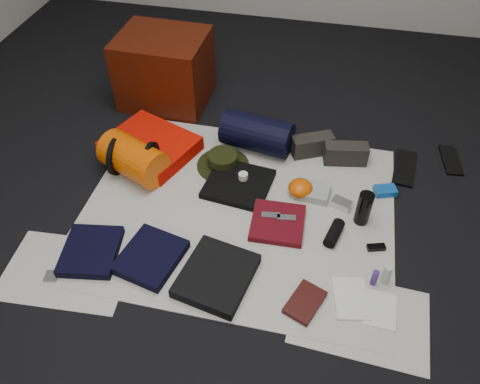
% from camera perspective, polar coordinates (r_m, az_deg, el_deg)
% --- Properties ---
extents(floor, '(4.50, 4.50, 0.02)m').
position_cam_1_polar(floor, '(2.47, -0.19, -2.35)').
color(floor, black).
rests_on(floor, ground).
extents(newspaper_mat, '(1.60, 1.30, 0.01)m').
position_cam_1_polar(newspaper_mat, '(2.46, -0.19, -2.15)').
color(newspaper_mat, silver).
rests_on(newspaper_mat, floor).
extents(newspaper_sheet_front_left, '(0.61, 0.44, 0.00)m').
position_cam_1_polar(newspaper_sheet_front_left, '(2.36, -20.32, -8.98)').
color(newspaper_sheet_front_left, silver).
rests_on(newspaper_sheet_front_left, floor).
extents(newspaper_sheet_front_right, '(0.60, 0.43, 0.00)m').
position_cam_1_polar(newspaper_sheet_front_right, '(2.15, 14.40, -14.57)').
color(newspaper_sheet_front_right, silver).
rests_on(newspaper_sheet_front_right, floor).
extents(red_cabinet, '(0.55, 0.47, 0.45)m').
position_cam_1_polar(red_cabinet, '(3.15, -9.17, 14.56)').
color(red_cabinet, '#431104').
rests_on(red_cabinet, floor).
extents(sleeping_pad, '(0.60, 0.55, 0.09)m').
position_cam_1_polar(sleeping_pad, '(2.81, -10.87, 5.54)').
color(sleeping_pad, red).
rests_on(sleeping_pad, newspaper_mat).
extents(stuff_sack, '(0.42, 0.34, 0.21)m').
position_cam_1_polar(stuff_sack, '(2.65, -12.83, 3.98)').
color(stuff_sack, '#CC4903').
rests_on(stuff_sack, newspaper_mat).
extents(sack_strap_left, '(0.02, 0.22, 0.22)m').
position_cam_1_polar(sack_strap_left, '(2.68, -14.80, 4.26)').
color(sack_strap_left, black).
rests_on(sack_strap_left, newspaper_mat).
extents(sack_strap_right, '(0.02, 0.22, 0.22)m').
position_cam_1_polar(sack_strap_right, '(2.61, -10.81, 3.71)').
color(sack_strap_right, black).
rests_on(sack_strap_right, newspaper_mat).
extents(navy_duffel, '(0.44, 0.28, 0.21)m').
position_cam_1_polar(navy_duffel, '(2.75, 2.07, 7.14)').
color(navy_duffel, black).
rests_on(navy_duffel, newspaper_mat).
extents(boonie_brim, '(0.36, 0.36, 0.01)m').
position_cam_1_polar(boonie_brim, '(2.70, -2.08, 3.31)').
color(boonie_brim, black).
rests_on(boonie_brim, newspaper_mat).
extents(boonie_crown, '(0.17, 0.17, 0.07)m').
position_cam_1_polar(boonie_crown, '(2.67, -2.10, 3.97)').
color(boonie_crown, black).
rests_on(boonie_crown, boonie_brim).
extents(hiking_boot_left, '(0.26, 0.19, 0.12)m').
position_cam_1_polar(hiking_boot_left, '(2.77, 8.81, 5.67)').
color(hiking_boot_left, '#292620').
rests_on(hiking_boot_left, newspaper_mat).
extents(hiking_boot_right, '(0.25, 0.13, 0.12)m').
position_cam_1_polar(hiking_boot_right, '(2.75, 12.76, 4.57)').
color(hiking_boot_right, '#292620').
rests_on(hiking_boot_right, newspaper_mat).
extents(flip_flop_left, '(0.15, 0.31, 0.02)m').
position_cam_1_polar(flip_flop_left, '(2.84, 19.40, 2.81)').
color(flip_flop_left, black).
rests_on(flip_flop_left, floor).
extents(flip_flop_right, '(0.12, 0.26, 0.01)m').
position_cam_1_polar(flip_flop_right, '(3.00, 24.30, 3.58)').
color(flip_flop_right, black).
rests_on(flip_flop_right, floor).
extents(trousers_navy_a, '(0.30, 0.33, 0.05)m').
position_cam_1_polar(trousers_navy_a, '(2.36, -17.71, -6.87)').
color(trousers_navy_a, black).
rests_on(trousers_navy_a, newspaper_mat).
extents(trousers_navy_b, '(0.32, 0.35, 0.05)m').
position_cam_1_polar(trousers_navy_b, '(2.27, -10.83, -7.77)').
color(trousers_navy_b, black).
rests_on(trousers_navy_b, newspaper_mat).
extents(trousers_charcoal, '(0.36, 0.40, 0.05)m').
position_cam_1_polar(trousers_charcoal, '(2.17, -2.88, -10.14)').
color(trousers_charcoal, black).
rests_on(trousers_charcoal, newspaper_mat).
extents(black_tshirt, '(0.38, 0.36, 0.03)m').
position_cam_1_polar(black_tshirt, '(2.56, -0.19, 1.00)').
color(black_tshirt, black).
rests_on(black_tshirt, newspaper_mat).
extents(red_shirt, '(0.27, 0.27, 0.04)m').
position_cam_1_polar(red_shirt, '(2.38, 4.62, -3.76)').
color(red_shirt, '#540912').
rests_on(red_shirt, newspaper_mat).
extents(orange_stuff_sack, '(0.14, 0.14, 0.09)m').
position_cam_1_polar(orange_stuff_sack, '(2.53, 7.37, 0.47)').
color(orange_stuff_sack, '#CC4903').
rests_on(orange_stuff_sack, newspaper_mat).
extents(first_aid_pouch, '(0.20, 0.15, 0.05)m').
position_cam_1_polar(first_aid_pouch, '(2.55, 8.76, 0.11)').
color(first_aid_pouch, gray).
rests_on(first_aid_pouch, newspaper_mat).
extents(water_bottle, '(0.10, 0.10, 0.19)m').
position_cam_1_polar(water_bottle, '(2.42, 14.86, -1.93)').
color(water_bottle, black).
rests_on(water_bottle, newspaper_mat).
extents(speaker, '(0.10, 0.17, 0.06)m').
position_cam_1_polar(speaker, '(2.36, 11.39, -4.94)').
color(speaker, black).
rests_on(speaker, newspaper_mat).
extents(compact_camera, '(0.12, 0.09, 0.04)m').
position_cam_1_polar(compact_camera, '(2.51, 12.26, -1.42)').
color(compact_camera, silver).
rests_on(compact_camera, newspaper_mat).
extents(cyan_case, '(0.13, 0.11, 0.04)m').
position_cam_1_polar(cyan_case, '(2.65, 17.28, 0.15)').
color(cyan_case, '#0F4A98').
rests_on(cyan_case, newspaper_mat).
extents(toiletry_purple, '(0.03, 0.03, 0.09)m').
position_cam_1_polar(toiletry_purple, '(2.22, 16.08, -10.02)').
color(toiletry_purple, '#3B226E').
rests_on(toiletry_purple, newspaper_mat).
extents(toiletry_clear, '(0.05, 0.05, 0.11)m').
position_cam_1_polar(toiletry_clear, '(2.24, 17.43, -9.55)').
color(toiletry_clear, '#A8ACA7').
rests_on(toiletry_clear, newspaper_mat).
extents(paperback_book, '(0.19, 0.22, 0.03)m').
position_cam_1_polar(paperback_book, '(2.13, 7.91, -13.17)').
color(paperback_book, black).
rests_on(paperback_book, newspaper_mat).
extents(map_booklet, '(0.19, 0.24, 0.01)m').
position_cam_1_polar(map_booklet, '(2.18, 13.36, -12.48)').
color(map_booklet, silver).
rests_on(map_booklet, newspaper_mat).
extents(map_printout, '(0.15, 0.19, 0.01)m').
position_cam_1_polar(map_printout, '(2.19, 16.68, -13.54)').
color(map_printout, silver).
rests_on(map_printout, newspaper_mat).
extents(sunglasses, '(0.09, 0.06, 0.02)m').
position_cam_1_polar(sunglasses, '(2.38, 16.26, -6.49)').
color(sunglasses, black).
rests_on(sunglasses, newspaper_mat).
extents(key_cluster, '(0.07, 0.07, 0.01)m').
position_cam_1_polar(key_cluster, '(2.36, -21.98, -9.51)').
color(key_cluster, silver).
rests_on(key_cluster, newspaper_mat).
extents(tape_roll, '(0.05, 0.05, 0.04)m').
position_cam_1_polar(tape_roll, '(2.56, 0.39, 1.95)').
color(tape_roll, silver).
rests_on(tape_roll, black_tshirt).
extents(energy_bar_a, '(0.10, 0.05, 0.01)m').
position_cam_1_polar(energy_bar_a, '(2.38, 3.78, -2.87)').
color(energy_bar_a, silver).
rests_on(energy_bar_a, red_shirt).
extents(energy_bar_b, '(0.10, 0.05, 0.01)m').
position_cam_1_polar(energy_bar_b, '(2.37, 5.68, -3.17)').
color(energy_bar_b, silver).
rests_on(energy_bar_b, red_shirt).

